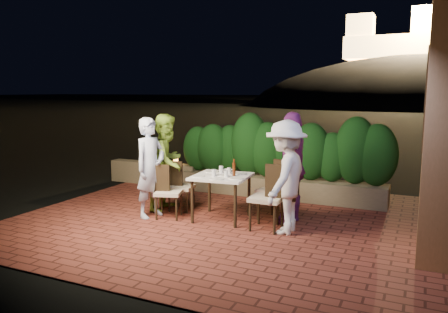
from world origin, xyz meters
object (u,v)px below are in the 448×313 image
Objects in this scene: chair_left_front at (169,191)px; parapet_lamp at (176,161)px; chair_right_back at (275,190)px; diner_blue at (151,168)px; diner_purple at (292,168)px; chair_left_back at (181,186)px; diner_green at (167,162)px; beer_bottle at (234,167)px; diner_white at (286,177)px; dining_table at (222,197)px; bowl at (227,171)px; chair_right_front at (267,197)px.

parapet_lamp is at bearing 100.77° from chair_left_front.
chair_left_front is 0.88× the size of chair_right_back.
diner_blue is 0.94× the size of diner_purple.
diner_purple reaches higher than chair_left_front.
diner_green reaches higher than chair_left_back.
beer_bottle reaches higher than chair_left_back.
diner_purple reaches higher than diner_green.
chair_left_front is 0.50× the size of diner_purple.
diner_white is at bearing -15.71° from beer_bottle.
diner_blue is (-1.98, -0.69, 0.33)m from chair_right_back.
dining_table is 5.45× the size of bowl.
diner_white is at bearing -24.67° from bowl.
parapet_lamp is at bearing 23.33° from diner_green.
chair_left_front is at bearing -74.25° from diner_purple.
diner_blue is (-1.16, -0.34, 0.47)m from dining_table.
beer_bottle is at bearing -0.43° from chair_left_front.
chair_left_front is 0.88× the size of chair_right_front.
diner_purple reaches higher than chair_right_front.
beer_bottle is at bearing -103.36° from diner_white.
chair_left_back is at bearing -87.42° from diner_green.
diner_green is at bearing 174.10° from beer_bottle.
bowl is 1.15m from diner_purple.
beer_bottle is at bearing 11.46° from dining_table.
chair_right_front is 1.00× the size of chair_right_back.
diner_blue is at bearing 4.07° from chair_right_front.
chair_left_front reaches higher than chair_left_back.
chair_left_back is at bearing -13.16° from chair_right_front.
dining_table is at bearing -102.11° from diner_green.
chair_right_back is 2.12m from diner_blue.
diner_purple is at bearing 18.82° from beer_bottle.
diner_green is 1.01× the size of diner_white.
diner_white reaches higher than chair_right_back.
diner_green is at bearing -172.70° from bowl.
diner_green reaches higher than dining_table.
diner_blue is 0.98× the size of diner_green.
chair_right_front is at bearing -14.32° from chair_left_front.
diner_white is (2.01, 0.05, 0.40)m from chair_left_front.
chair_left_front is at bearing -66.02° from diner_blue.
diner_white reaches higher than chair_right_front.
chair_right_back is 0.75m from diner_white.
chair_left_front is at bearing 37.99° from chair_right_back.
diner_green is (0.00, 0.53, 0.02)m from diner_blue.
diner_white is at bearing -15.77° from chair_left_front.
diner_white is (0.34, -0.57, 0.34)m from chair_right_back.
diner_purple reaches higher than chair_left_back.
dining_table reaches higher than parapet_lamp.
diner_green is at bearing -87.85° from diner_purple.
chair_left_back is (-0.89, 0.21, 0.07)m from dining_table.
chair_left_back is at bearing -14.07° from diner_blue.
chair_left_back is (-0.04, 0.49, -0.01)m from chair_left_front.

